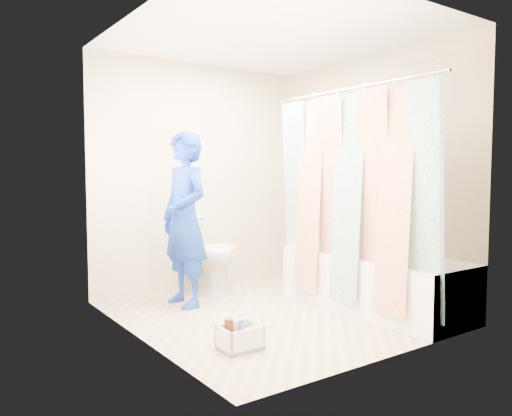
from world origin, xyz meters
TOP-DOWN VIEW (x-y plane):
  - floor at (0.00, 0.00)m, footprint 2.60×2.60m
  - ceiling at (0.00, 0.00)m, footprint 2.40×2.60m
  - wall_back at (0.00, 1.30)m, footprint 2.40×0.02m
  - wall_front at (0.00, -1.30)m, footprint 2.40×0.02m
  - wall_left at (-1.20, 0.00)m, footprint 0.02×2.60m
  - wall_right at (1.20, 0.00)m, footprint 0.02×2.60m
  - bathtub at (0.85, -0.43)m, footprint 0.70×1.75m
  - curtain_rod at (0.52, -0.43)m, footprint 0.02×1.90m
  - shower_curtain at (0.52, -0.43)m, footprint 0.06×1.75m
  - toilet at (-0.05, 1.08)m, footprint 0.50×0.82m
  - tank_lid at (-0.04, 0.95)m, footprint 0.51×0.25m
  - tank_internals at (-0.11, 1.29)m, footprint 0.20×0.06m
  - plumber at (-0.49, 0.69)m, footprint 0.43×0.62m
  - cleaning_caddy at (-0.71, -0.60)m, footprint 0.29×0.23m

SIDE VIEW (x-z plane):
  - floor at x=0.00m, z-range 0.00..0.00m
  - cleaning_caddy at x=-0.71m, z-range -0.03..0.19m
  - bathtub at x=0.85m, z-range 0.02..0.52m
  - toilet at x=-0.05m, z-range 0.00..0.81m
  - tank_lid at x=-0.04m, z-range 0.45..0.49m
  - tank_internals at x=-0.11m, z-range 0.66..0.92m
  - plumber at x=-0.49m, z-range 0.00..1.62m
  - shower_curtain at x=0.52m, z-range 0.12..1.92m
  - wall_back at x=0.00m, z-range 0.00..2.40m
  - wall_front at x=0.00m, z-range 0.00..2.40m
  - wall_left at x=-1.20m, z-range 0.00..2.40m
  - wall_right at x=1.20m, z-range 0.00..2.40m
  - curtain_rod at x=0.52m, z-range 1.94..1.96m
  - ceiling at x=0.00m, z-range 2.39..2.41m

